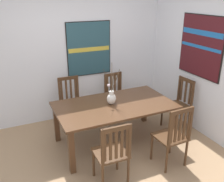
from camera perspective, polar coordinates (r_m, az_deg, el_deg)
name	(u,v)px	position (r m, az deg, el deg)	size (l,w,h in m)	color
ground_plane	(116,162)	(4.06, 0.98, -15.72)	(6.40, 6.40, 0.03)	#A37F5B
wall_back	(76,51)	(5.10, -8.06, 8.87)	(6.40, 0.12, 2.70)	silver
wall_side	(219,64)	(4.51, 23.05, 5.74)	(0.12, 6.40, 2.70)	silver
dining_table	(114,109)	(4.18, 0.55, -4.10)	(1.93, 1.09, 0.72)	#51331E
centerpiece_vase	(111,97)	(4.11, -0.12, -1.46)	(0.25, 0.37, 0.66)	silver
chair_0	(173,135)	(3.80, 13.67, -9.75)	(0.44, 0.44, 0.98)	#4C301C
chair_1	(116,94)	(5.20, 0.94, -0.73)	(0.45, 0.45, 0.90)	#4C301C
chair_2	(179,103)	(4.91, 14.92, -2.73)	(0.44, 0.44, 0.96)	#4C301C
chair_3	(112,153)	(3.37, 0.06, -13.76)	(0.43, 0.43, 0.95)	#4C301C
chair_4	(71,101)	(4.89, -9.28, -2.31)	(0.43, 0.43, 0.95)	#4C301C
painting_on_back_wall	(89,49)	(5.10, -5.24, 9.49)	(0.91, 0.05, 1.07)	black
painting_on_side_wall	(201,46)	(4.68, 19.50, 9.51)	(0.05, 1.00, 1.06)	black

